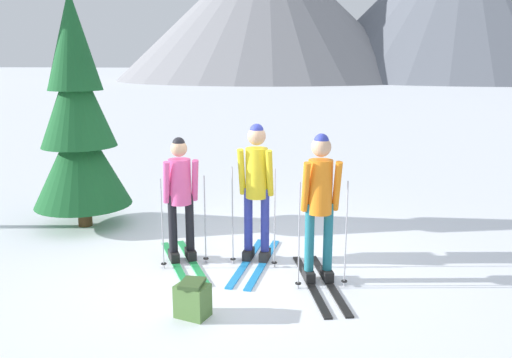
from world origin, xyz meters
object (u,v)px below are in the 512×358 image
Objects in this scene: pine_tree_near at (78,122)px; backpack_on_snow_front at (193,299)px; skier_in_orange at (320,202)px; skier_in_pink at (180,193)px; skier_in_yellow at (257,185)px.

backpack_on_snow_front is at bearing -45.23° from pine_tree_near.
pine_tree_near is at bearing 158.45° from skier_in_orange.
skier_in_yellow is at bearing 11.42° from skier_in_pink.
skier_in_yellow is (0.95, 0.19, 0.11)m from skier_in_pink.
skier_in_orange reaches higher than backpack_on_snow_front.
pine_tree_near is (-2.93, 0.95, 0.62)m from skier_in_yellow.
skier_in_yellow is at bearing -17.95° from pine_tree_near.
backpack_on_snow_front is (2.58, -2.60, -1.45)m from pine_tree_near.
skier_in_yellow is 1.02× the size of skier_in_orange.
skier_in_pink is 0.45× the size of pine_tree_near.
skier_in_yellow is 0.50× the size of pine_tree_near.
backpack_on_snow_front is at bearing -136.86° from skier_in_orange.
skier_in_yellow reaches higher than skier_in_orange.
pine_tree_near is at bearing 149.98° from skier_in_pink.
skier_in_orange is (1.79, -0.34, 0.06)m from skier_in_pink.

